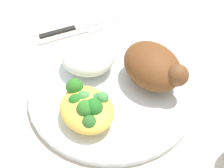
{
  "coord_description": "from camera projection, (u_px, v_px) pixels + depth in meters",
  "views": [
    {
      "loc": [
        0.3,
        -0.16,
        0.37
      ],
      "look_at": [
        0.0,
        0.0,
        0.02
      ],
      "focal_mm": 46.42,
      "sensor_mm": 36.0,
      "label": 1
    }
  ],
  "objects": [
    {
      "name": "rice_pile",
      "position": [
        88.0,
        56.0,
        0.52
      ],
      "size": [
        0.1,
        0.1,
        0.05
      ],
      "primitive_type": "ellipsoid",
      "color": "white",
      "rests_on": "plate"
    },
    {
      "name": "ground_plane",
      "position": [
        112.0,
        94.0,
        0.51
      ],
      "size": [
        2.0,
        2.0,
        0.0
      ],
      "primitive_type": "plane",
      "color": "beige"
    },
    {
      "name": "knife",
      "position": [
        74.0,
        27.0,
        0.64
      ],
      "size": [
        0.02,
        0.19,
        0.01
      ],
      "color": "black",
      "rests_on": "ground_plane"
    },
    {
      "name": "fork",
      "position": [
        74.0,
        34.0,
        0.63
      ],
      "size": [
        0.02,
        0.14,
        0.01
      ],
      "color": "#B2B2B7",
      "rests_on": "ground_plane"
    },
    {
      "name": "plate",
      "position": [
        112.0,
        91.0,
        0.5
      ],
      "size": [
        0.29,
        0.29,
        0.01
      ],
      "color": "white",
      "rests_on": "ground_plane"
    },
    {
      "name": "roasted_chicken",
      "position": [
        154.0,
        66.0,
        0.49
      ],
      "size": [
        0.13,
        0.09,
        0.06
      ],
      "color": "brown",
      "rests_on": "plate"
    },
    {
      "name": "mac_cheese_with_broccoli",
      "position": [
        87.0,
        107.0,
        0.44
      ],
      "size": [
        0.1,
        0.08,
        0.05
      ],
      "color": "#F1BC48",
      "rests_on": "plate"
    }
  ]
}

